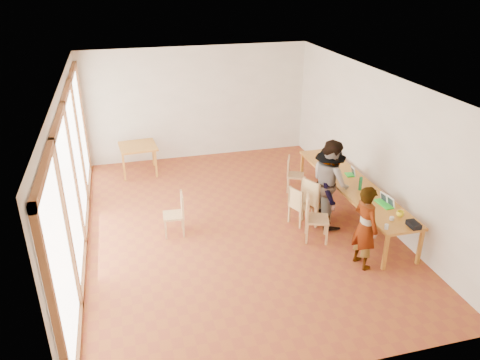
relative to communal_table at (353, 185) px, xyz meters
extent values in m
plane|color=brown|center=(-2.50, 0.22, -0.70)|extent=(8.00, 8.00, 0.00)
cube|color=beige|center=(-2.50, 4.22, 0.80)|extent=(6.00, 0.10, 3.00)
cube|color=beige|center=(-2.50, -3.78, 0.80)|extent=(6.00, 0.10, 3.00)
cube|color=beige|center=(0.50, 0.22, 0.80)|extent=(0.10, 8.00, 3.00)
cube|color=white|center=(-5.46, 0.22, 0.80)|extent=(0.10, 8.00, 3.00)
cube|color=white|center=(-2.50, 0.22, 2.32)|extent=(6.00, 8.00, 0.04)
cube|color=#B87729|center=(0.00, 0.00, 0.02)|extent=(0.80, 4.00, 0.05)
cube|color=#B87729|center=(-0.34, -1.94, -0.35)|extent=(0.06, 0.06, 0.70)
cube|color=#B87729|center=(-0.34, 1.94, -0.35)|extent=(0.06, 0.06, 0.70)
cube|color=#B87729|center=(0.34, -1.94, -0.35)|extent=(0.06, 0.06, 0.70)
cube|color=#B87729|center=(0.34, 1.94, -0.35)|extent=(0.06, 0.06, 0.70)
cube|color=#B87729|center=(-4.19, 3.42, 0.02)|extent=(0.90, 0.90, 0.05)
cube|color=#B87729|center=(-4.58, 3.03, -0.35)|extent=(0.05, 0.05, 0.70)
cube|color=#B87729|center=(-4.58, 3.81, -0.35)|extent=(0.05, 0.05, 0.70)
cube|color=#B87729|center=(-3.80, 3.03, -0.35)|extent=(0.05, 0.05, 0.70)
cube|color=#B87729|center=(-3.80, 3.81, -0.35)|extent=(0.05, 0.05, 0.70)
cube|color=tan|center=(-1.09, -0.70, -0.26)|extent=(0.56, 0.56, 0.04)
cube|color=tan|center=(-1.27, -0.64, -0.01)|extent=(0.19, 0.42, 0.46)
cube|color=tan|center=(-0.80, -0.04, -0.23)|extent=(0.60, 0.60, 0.04)
cube|color=tan|center=(-0.99, -0.12, 0.03)|extent=(0.21, 0.44, 0.48)
cube|color=tan|center=(-1.14, -0.03, -0.31)|extent=(0.50, 0.50, 0.04)
cube|color=tan|center=(-1.30, -0.10, -0.09)|extent=(0.18, 0.37, 0.40)
cube|color=tan|center=(-0.71, 1.43, -0.31)|extent=(0.51, 0.51, 0.04)
cube|color=tan|center=(-0.87, 1.50, -0.09)|extent=(0.19, 0.37, 0.40)
cube|color=tan|center=(-3.73, 0.21, -0.29)|extent=(0.43, 0.43, 0.04)
cube|color=tan|center=(-3.55, 0.20, -0.06)|extent=(0.07, 0.40, 0.42)
imported|color=gray|center=(-0.65, -1.70, 0.07)|extent=(0.46, 0.62, 1.54)
imported|color=gray|center=(-0.60, -0.15, 0.20)|extent=(0.69, 0.88, 1.81)
imported|color=gray|center=(-0.61, -0.09, 0.12)|extent=(0.86, 1.18, 1.64)
cube|color=#28D830|center=(0.13, -1.10, 0.06)|extent=(0.18, 0.24, 0.02)
cube|color=white|center=(0.21, -1.09, 0.14)|extent=(0.08, 0.22, 0.19)
cube|color=#28D830|center=(0.10, -0.90, 0.06)|extent=(0.18, 0.24, 0.02)
cube|color=white|center=(0.18, -0.89, 0.14)|extent=(0.08, 0.21, 0.18)
cube|color=#28D830|center=(0.12, 0.40, 0.06)|extent=(0.19, 0.24, 0.02)
cube|color=white|center=(0.19, 0.38, 0.14)|extent=(0.09, 0.21, 0.18)
imported|color=yellow|center=(0.16, -1.49, 0.10)|extent=(0.17, 0.17, 0.11)
cylinder|color=#176F37|center=(-0.02, -0.31, 0.19)|extent=(0.07, 0.07, 0.28)
cylinder|color=silver|center=(-0.31, -1.82, 0.09)|extent=(0.07, 0.07, 0.09)
cylinder|color=white|center=(-0.05, -1.56, 0.08)|extent=(0.08, 0.08, 0.06)
cube|color=#E43584|center=(0.17, 1.77, 0.05)|extent=(0.05, 0.10, 0.01)
cube|color=black|center=(0.18, -1.88, 0.09)|extent=(0.16, 0.26, 0.09)
camera|label=1|loc=(-4.52, -7.88, 4.19)|focal=35.00mm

